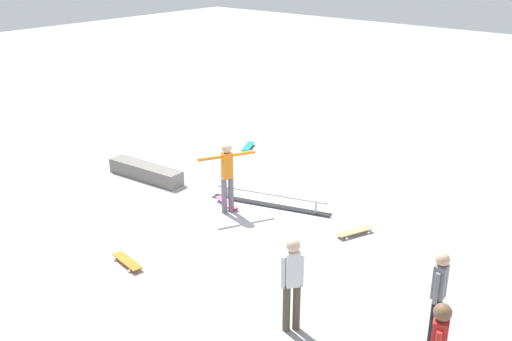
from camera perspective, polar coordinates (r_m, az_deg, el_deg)
The scene contains 10 objects.
ground_plane at distance 13.17m, azimuth 0.80°, elevation -3.80°, with size 60.00×60.00×0.00m, color #9E9EA3.
grind_rail at distance 13.32m, azimuth 1.38°, elevation -2.88°, with size 2.76×1.06×0.31m.
skate_ledge at distance 15.05m, azimuth -10.53°, elevation -0.12°, with size 2.15×0.45×0.36m, color gray.
skater_main at distance 12.72m, azimuth -2.78°, elevation -0.20°, with size 0.64×1.19×1.60m.
skateboard_main at distance 13.36m, azimuth -2.81°, elevation -3.10°, with size 0.82×0.48×0.09m.
bystander_grey_shirt at distance 9.15m, azimuth 17.11°, elevation -11.09°, with size 0.20×0.34×1.48m.
bystander_white_shirt at distance 8.97m, azimuth 3.49°, elevation -10.39°, with size 0.28×0.32×1.57m.
loose_skateboard_teal at distance 16.97m, azimuth -0.75°, elevation 2.35°, with size 0.54×0.81×0.09m.
loose_skateboard_orange at distance 11.29m, azimuth -12.27°, elevation -8.49°, with size 0.82×0.36×0.09m.
loose_skateboard_natural at distance 12.24m, azimuth 9.43°, elevation -5.78°, with size 0.48×0.82×0.09m.
Camera 1 is at (-7.52, 9.25, 5.60)m, focal length 41.68 mm.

